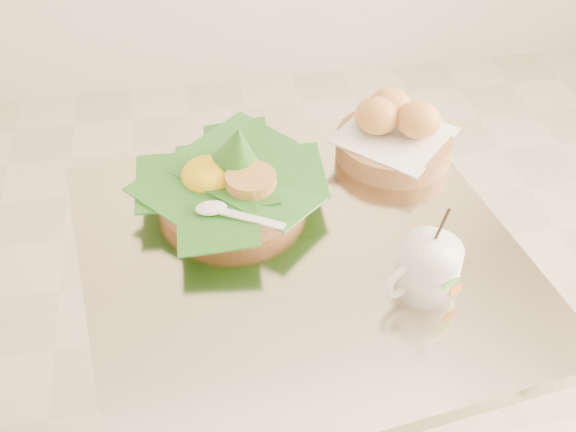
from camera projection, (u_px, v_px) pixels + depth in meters
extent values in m
cylinder|color=gray|center=(298.00, 389.00, 1.43)|extent=(0.07, 0.07, 0.69)
cube|color=beige|center=(301.00, 258.00, 1.19)|extent=(0.79, 0.79, 0.03)
cylinder|color=#A97348|center=(231.00, 188.00, 1.27)|extent=(0.26, 0.26, 0.04)
cone|color=#215317|center=(236.00, 149.00, 1.23)|extent=(0.13, 0.15, 0.13)
ellipsoid|color=yellow|center=(209.00, 175.00, 1.26)|extent=(0.10, 0.10, 0.05)
cylinder|color=#CC9347|center=(251.00, 181.00, 1.22)|extent=(0.09, 0.09, 0.02)
cylinder|color=#A97348|center=(393.00, 145.00, 1.37)|extent=(0.22, 0.22, 0.04)
cube|color=white|center=(395.00, 135.00, 1.36)|extent=(0.26, 0.26, 0.01)
ellipsoid|color=#B05A28|center=(377.00, 116.00, 1.34)|extent=(0.08, 0.08, 0.07)
ellipsoid|color=#B05A28|center=(418.00, 120.00, 1.33)|extent=(0.08, 0.08, 0.07)
ellipsoid|color=#B05A28|center=(390.00, 106.00, 1.36)|extent=(0.08, 0.08, 0.07)
cylinder|color=white|center=(428.00, 268.00, 1.09)|extent=(0.10, 0.10, 0.08)
torus|color=white|center=(401.00, 282.00, 1.07)|extent=(0.06, 0.04, 0.06)
cylinder|color=#402012|center=(431.00, 250.00, 1.07)|extent=(0.09, 0.09, 0.01)
cylinder|color=black|center=(439.00, 231.00, 1.06)|extent=(0.01, 0.05, 0.12)
cube|color=green|center=(452.00, 283.00, 1.06)|extent=(0.03, 0.01, 0.01)
cube|color=orange|center=(456.00, 290.00, 1.08)|extent=(0.02, 0.01, 0.02)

